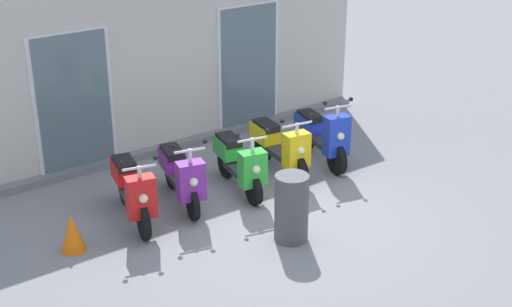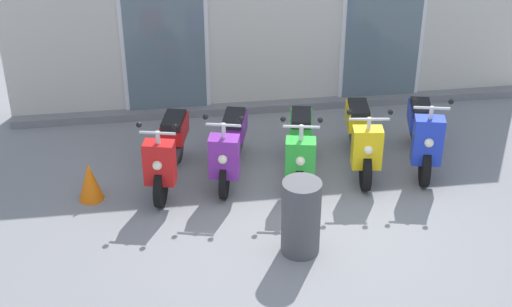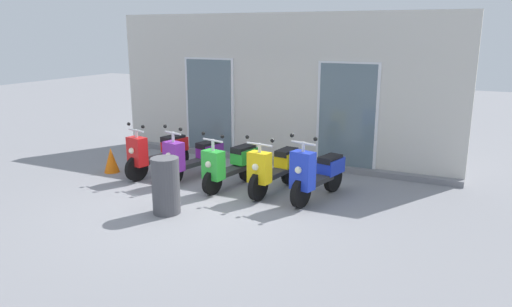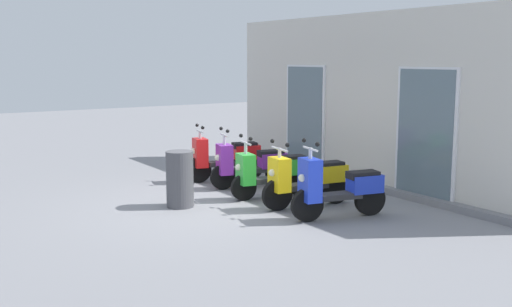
{
  "view_description": "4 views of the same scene",
  "coord_description": "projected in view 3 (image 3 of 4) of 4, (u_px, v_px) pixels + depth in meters",
  "views": [
    {
      "loc": [
        -5.68,
        -7.16,
        4.91
      ],
      "look_at": [
        0.15,
        0.8,
        0.65
      ],
      "focal_mm": 51.16,
      "sensor_mm": 36.0,
      "label": 1
    },
    {
      "loc": [
        -1.79,
        -7.75,
        5.59
      ],
      "look_at": [
        -0.66,
        0.43,
        0.76
      ],
      "focal_mm": 54.76,
      "sensor_mm": 36.0,
      "label": 2
    },
    {
      "loc": [
        4.3,
        -6.67,
        2.9
      ],
      "look_at": [
        0.66,
        0.84,
        0.79
      ],
      "focal_mm": 34.01,
      "sensor_mm": 36.0,
      "label": 3
    },
    {
      "loc": [
        8.55,
        -4.86,
        2.45
      ],
      "look_at": [
        0.37,
        0.5,
        0.89
      ],
      "focal_mm": 42.18,
      "sensor_mm": 36.0,
      "label": 4
    }
  ],
  "objects": [
    {
      "name": "scooter_green",
      "position": [
        230.0,
        164.0,
        9.14
      ],
      "size": [
        0.63,
        1.49,
        1.14
      ],
      "color": "black",
      "rests_on": "ground_plane"
    },
    {
      "name": "ground_plane",
      "position": [
        201.0,
        204.0,
        8.35
      ],
      "size": [
        40.0,
        40.0,
        0.0
      ],
      "primitive_type": "plane",
      "color": "gray"
    },
    {
      "name": "scooter_blue",
      "position": [
        317.0,
        173.0,
        8.48
      ],
      "size": [
        0.67,
        1.58,
        1.25
      ],
      "color": "black",
      "rests_on": "ground_plane"
    },
    {
      "name": "scooter_red",
      "position": [
        157.0,
        152.0,
        9.94
      ],
      "size": [
        0.69,
        1.59,
        1.16
      ],
      "color": "black",
      "rests_on": "ground_plane"
    },
    {
      "name": "scooter_purple",
      "position": [
        193.0,
        157.0,
        9.66
      ],
      "size": [
        0.69,
        1.54,
        1.16
      ],
      "color": "black",
      "rests_on": "ground_plane"
    },
    {
      "name": "trash_bin",
      "position": [
        166.0,
        186.0,
        7.85
      ],
      "size": [
        0.45,
        0.45,
        0.93
      ],
      "primitive_type": "cylinder",
      "color": "#4C4C51",
      "rests_on": "ground_plane"
    },
    {
      "name": "traffic_cone",
      "position": [
        111.0,
        160.0,
        10.2
      ],
      "size": [
        0.32,
        0.32,
        0.52
      ],
      "primitive_type": "cone",
      "color": "orange",
      "rests_on": "ground_plane"
    },
    {
      "name": "scooter_yellow",
      "position": [
        275.0,
        168.0,
        8.88
      ],
      "size": [
        0.6,
        1.63,
        1.14
      ],
      "color": "black",
      "rests_on": "ground_plane"
    },
    {
      "name": "storefront_facade",
      "position": [
        277.0,
        92.0,
        10.8
      ],
      "size": [
        8.06,
        0.5,
        3.29
      ],
      "color": "beige",
      "rests_on": "ground_plane"
    }
  ]
}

